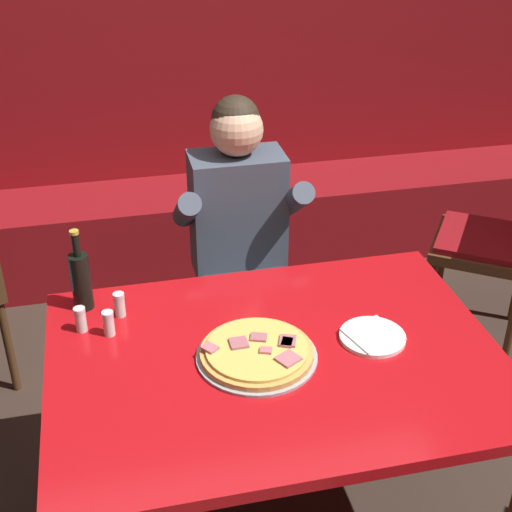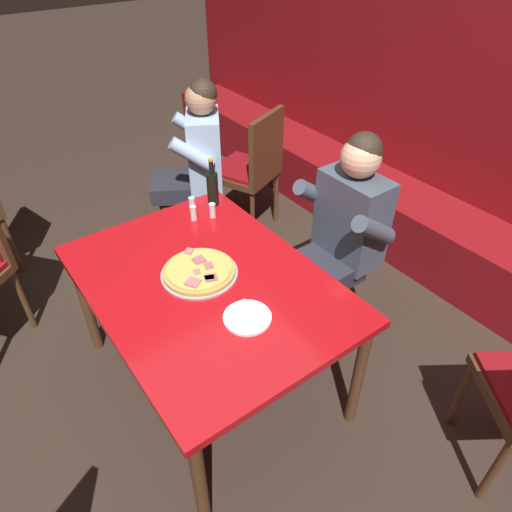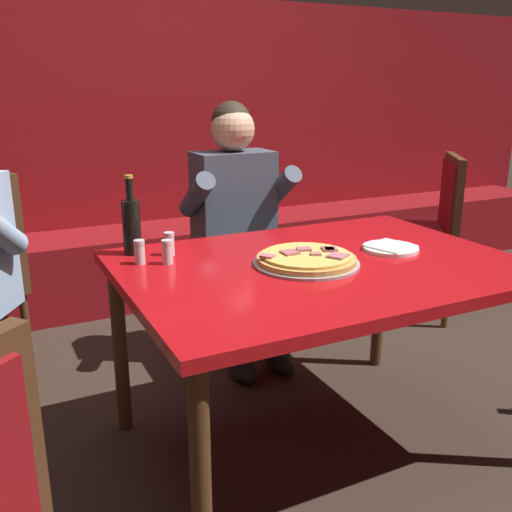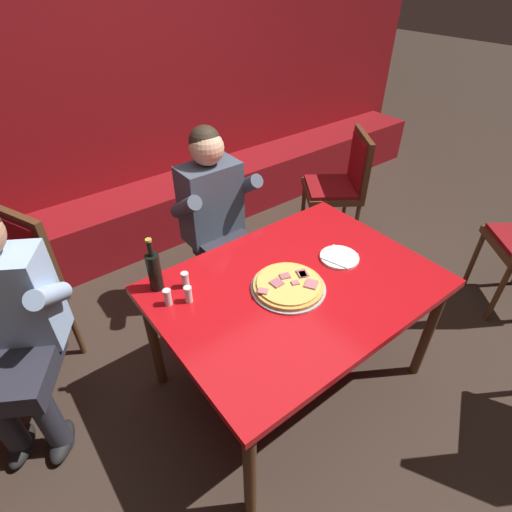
{
  "view_description": "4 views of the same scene",
  "coord_description": "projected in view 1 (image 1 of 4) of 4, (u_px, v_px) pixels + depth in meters",
  "views": [
    {
      "loc": [
        -0.44,
        -1.68,
        2.1
      ],
      "look_at": [
        0.01,
        0.34,
        0.9
      ],
      "focal_mm": 50.0,
      "sensor_mm": 36.0,
      "label": 1
    },
    {
      "loc": [
        1.45,
        -0.77,
        2.16
      ],
      "look_at": [
        -0.04,
        0.32,
        0.72
      ],
      "focal_mm": 32.0,
      "sensor_mm": 36.0,
      "label": 2
    },
    {
      "loc": [
        -1.05,
        -1.62,
        1.34
      ],
      "look_at": [
        -0.12,
        0.28,
        0.71
      ],
      "focal_mm": 40.0,
      "sensor_mm": 36.0,
      "label": 3
    },
    {
      "loc": [
        -1.08,
        -1.06,
        2.06
      ],
      "look_at": [
        -0.17,
        0.12,
        0.93
      ],
      "focal_mm": 28.0,
      "sensor_mm": 36.0,
      "label": 4
    }
  ],
  "objects": [
    {
      "name": "booth_wall_panel",
      "position": [
        180.0,
        86.0,
        3.92
      ],
      "size": [
        6.8,
        0.16,
        1.9
      ],
      "primitive_type": "cube",
      "color": "maroon",
      "rests_on": "ground_plane"
    },
    {
      "name": "booth_bench",
      "position": [
        194.0,
        228.0,
        4.01
      ],
      "size": [
        6.46,
        0.48,
        0.46
      ],
      "primitive_type": "cube",
      "color": "maroon",
      "rests_on": "ground_plane"
    },
    {
      "name": "main_dining_table",
      "position": [
        276.0,
        373.0,
        2.22
      ],
      "size": [
        1.38,
        1.01,
        0.75
      ],
      "color": "#4C2D19",
      "rests_on": "ground_plane"
    },
    {
      "name": "pizza",
      "position": [
        257.0,
        352.0,
        2.16
      ],
      "size": [
        0.37,
        0.37,
        0.05
      ],
      "color": "#9E9EA3",
      "rests_on": "main_dining_table"
    },
    {
      "name": "plate_white_paper",
      "position": [
        372.0,
        336.0,
        2.25
      ],
      "size": [
        0.21,
        0.21,
        0.02
      ],
      "color": "white",
      "rests_on": "main_dining_table"
    },
    {
      "name": "beer_bottle",
      "position": [
        81.0,
        279.0,
        2.35
      ],
      "size": [
        0.07,
        0.07,
        0.29
      ],
      "color": "black",
      "rests_on": "main_dining_table"
    },
    {
      "name": "shaker_oregano",
      "position": [
        81.0,
        320.0,
        2.27
      ],
      "size": [
        0.04,
        0.04,
        0.09
      ],
      "color": "silver",
      "rests_on": "main_dining_table"
    },
    {
      "name": "shaker_parmesan",
      "position": [
        120.0,
        306.0,
        2.34
      ],
      "size": [
        0.04,
        0.04,
        0.09
      ],
      "color": "silver",
      "rests_on": "main_dining_table"
    },
    {
      "name": "shaker_black_pepper",
      "position": [
        109.0,
        324.0,
        2.25
      ],
      "size": [
        0.04,
        0.04,
        0.09
      ],
      "color": "silver",
      "rests_on": "main_dining_table"
    },
    {
      "name": "diner_seated_blue_shirt",
      "position": [
        242.0,
        239.0,
        2.9
      ],
      "size": [
        0.53,
        0.53,
        1.27
      ],
      "color": "black",
      "rests_on": "ground_plane"
    },
    {
      "name": "dining_chair_near_right",
      "position": [
        503.0,
        233.0,
        3.23
      ],
      "size": [
        0.61,
        0.61,
        0.96
      ],
      "color": "#4C2D19",
      "rests_on": "ground_plane"
    }
  ]
}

